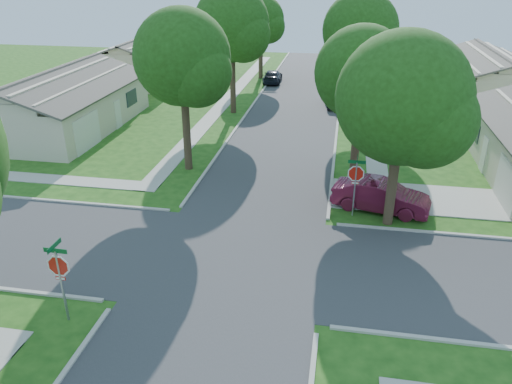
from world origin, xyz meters
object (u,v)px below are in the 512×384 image
Objects in this scene: car_curb_east at (335,99)px; tree_ne_corner at (404,104)px; tree_e_far at (359,19)px; car_curb_west at (273,76)px; stop_sign_sw at (59,269)px; house_nw_near at (60,107)px; house_ne_far at (487,82)px; tree_w_mid at (233,27)px; stop_sign_ne at (356,176)px; tree_w_near at (183,62)px; tree_e_near at (363,77)px; house_nw_far at (148,63)px; car_driveway at (381,196)px; tree_w_far at (261,22)px; tree_e_mid at (361,34)px.

tree_ne_corner is at bearing -88.41° from car_curb_east.
tree_e_far reaches higher than car_curb_west.
tree_e_far is (9.45, 38.71, 3.95)m from stop_sign_sw.
house_ne_far is at bearing 23.64° from house_nw_near.
tree_w_mid reaches higher than car_curb_east.
car_curb_west is at bearing 82.66° from tree_w_mid.
house_ne_far reaches higher than car_curb_east.
house_nw_near is (-20.69, 10.30, -0.51)m from stop_sign_ne.
stop_sign_ne is 0.22× the size of house_ne_far.
tree_e_far is 0.64× the size of house_ne_far.
stop_sign_ne is (9.40, 9.40, 0.00)m from stop_sign_sw.
house_ne_far is (20.64, 19.99, -4.60)m from tree_w_near.
tree_e_near is 0.61× the size of house_nw_far.
stop_sign_sw is at bearing -90.13° from tree_w_mid.
tree_e_far is 9.77m from car_curb_west.
house_ne_far is 13.65m from car_curb_east.
car_driveway is (1.25, -28.51, -5.22)m from tree_e_far.
house_nw_far is at bearing 107.10° from stop_sign_sw.
tree_w_far is at bearing 90.01° from tree_w_near.
car_curb_west is at bearing 86.43° from tree_w_near.
house_nw_far reaches higher than car_driveway.
tree_w_near reaches higher than tree_ne_corner.
tree_w_mid is at bearing 80.25° from car_curb_west.
tree_e_mid is at bearing 16.15° from house_nw_near.
tree_w_mid is 0.70× the size of house_ne_far.
tree_w_far is (-0.01, 13.00, -0.98)m from tree_w_mid.
stop_sign_ne is 0.37× the size of tree_w_far.
tree_w_far is at bearing 90.05° from tree_w_mid.
tree_e_near is 6.14m from car_driveway.
tree_e_mid is 16.50m from car_driveway.
car_curb_east is (-1.50, 19.60, -1.38)m from stop_sign_ne.
house_ne_far is at bearing -13.64° from tree_w_far.
car_driveway is at bearing -113.04° from house_ne_far.
car_curb_west is at bearing -167.06° from tree_e_far.
car_curb_west is at bearing 0.82° from house_nw_far.
tree_w_far is (-9.40, 25.00, -0.14)m from tree_e_near.
house_nw_near is 21.44m from car_curb_west.
car_driveway is 28.22m from car_curb_west.
car_curb_east is (7.84, 3.29, -5.84)m from tree_w_mid.
tree_e_mid is at bearing 89.97° from tree_e_near.
car_curb_east is at bearing -99.09° from tree_e_far.
tree_e_mid reaches higher than tree_w_far.
house_nw_near is (-20.75, -6.01, -4.74)m from tree_e_mid.
car_curb_east is at bearing -159.83° from house_ne_far.
house_ne_far is 19.47m from car_curb_west.
house_nw_near is at bearing 153.54° from stop_sign_ne.
house_ne_far is 25.54m from car_driveway.
stop_sign_ne is 0.65× the size of car_driveway.
tree_w_mid is 13.77m from house_nw_near.
house_nw_near is at bearing 152.17° from tree_w_near.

